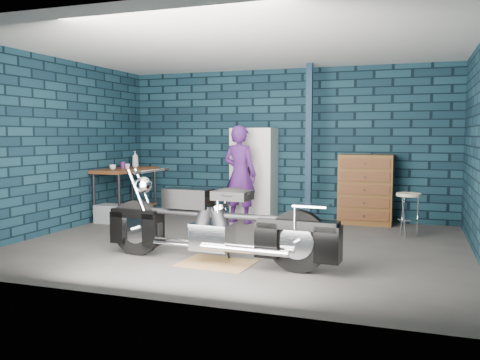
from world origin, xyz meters
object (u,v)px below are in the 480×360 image
at_px(motorcycle, 217,218).
at_px(storage_bin, 112,214).
at_px(workbench, 126,193).
at_px(shop_stool, 408,215).
at_px(person, 240,174).
at_px(locker, 254,173).
at_px(tool_chest, 366,190).

height_order(motorcycle, storage_bin, motorcycle).
bearing_deg(workbench, shop_stool, -0.98).
height_order(person, shop_stool, person).
bearing_deg(person, motorcycle, 115.21).
bearing_deg(shop_stool, locker, 161.55).
relative_size(person, shop_stool, 2.56).
relative_size(locker, tool_chest, 1.38).
distance_m(motorcycle, tool_chest, 3.58).
xyz_separation_m(person, locker, (0.07, 0.57, -0.02)).
xyz_separation_m(motorcycle, shop_stool, (2.10, 2.40, -0.22)).
bearing_deg(storage_bin, tool_chest, 17.62).
relative_size(workbench, shop_stool, 2.15).
xyz_separation_m(person, storage_bin, (-2.08, -0.74, -0.68)).
xyz_separation_m(tool_chest, shop_stool, (0.70, -0.90, -0.26)).
relative_size(person, storage_bin, 3.32).
xyz_separation_m(storage_bin, shop_stool, (4.84, 0.42, 0.17)).
bearing_deg(locker, motorcycle, -79.79).
bearing_deg(person, workbench, 18.05).
distance_m(workbench, storage_bin, 0.58).
xyz_separation_m(workbench, storage_bin, (0.02, -0.50, -0.30)).
height_order(person, locker, person).
bearing_deg(storage_bin, workbench, 92.29).
height_order(motorcycle, person, person).
distance_m(storage_bin, tool_chest, 4.36).
height_order(workbench, person, person).
height_order(workbench, shop_stool, workbench).
xyz_separation_m(motorcycle, person, (-0.67, 2.72, 0.29)).
bearing_deg(workbench, person, 6.56).
bearing_deg(motorcycle, person, 107.52).
bearing_deg(locker, shop_stool, -18.45).
bearing_deg(shop_stool, tool_chest, 128.11).
bearing_deg(locker, person, -97.08).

